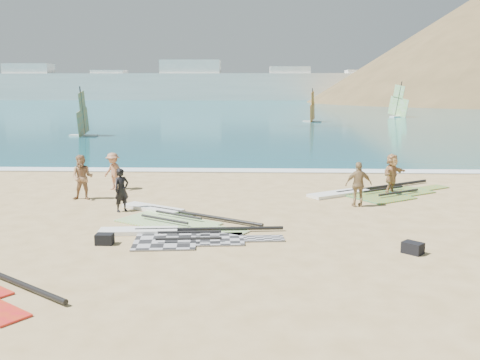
{
  "coord_description": "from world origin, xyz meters",
  "views": [
    {
      "loc": [
        1.19,
        -14.87,
        4.33
      ],
      "look_at": [
        0.48,
        4.0,
        1.0
      ],
      "focal_mm": 40.0,
      "sensor_mm": 36.0,
      "label": 1
    }
  ],
  "objects_px": {
    "rig_grey": "(174,235)",
    "gear_bag_far": "(413,248)",
    "person_wetsuit": "(122,190)",
    "beachgoer_mid": "(113,171)",
    "rig_green": "(169,216)",
    "beachgoer_left": "(82,177)",
    "rig_orange": "(373,193)",
    "gear_bag_near": "(105,239)",
    "beachgoer_right": "(392,174)",
    "beachgoer_back": "(359,184)"
  },
  "relations": [
    {
      "from": "rig_green",
      "to": "gear_bag_near",
      "type": "bearing_deg",
      "value": -81.13
    },
    {
      "from": "rig_orange",
      "to": "gear_bag_far",
      "type": "height_order",
      "value": "gear_bag_far"
    },
    {
      "from": "beachgoer_right",
      "to": "person_wetsuit",
      "type": "bearing_deg",
      "value": 150.72
    },
    {
      "from": "gear_bag_far",
      "to": "beachgoer_back",
      "type": "relative_size",
      "value": 0.31
    },
    {
      "from": "gear_bag_far",
      "to": "beachgoer_back",
      "type": "height_order",
      "value": "beachgoer_back"
    },
    {
      "from": "rig_grey",
      "to": "beachgoer_mid",
      "type": "xyz_separation_m",
      "value": [
        -3.7,
        7.06,
        0.74
      ]
    },
    {
      "from": "gear_bag_near",
      "to": "beachgoer_right",
      "type": "relative_size",
      "value": 0.29
    },
    {
      "from": "beachgoer_back",
      "to": "beachgoer_right",
      "type": "relative_size",
      "value": 1.0
    },
    {
      "from": "rig_orange",
      "to": "gear_bag_far",
      "type": "distance_m",
      "value": 7.9
    },
    {
      "from": "person_wetsuit",
      "to": "beachgoer_mid",
      "type": "distance_m",
      "value": 4.17
    },
    {
      "from": "beachgoer_left",
      "to": "rig_orange",
      "type": "bearing_deg",
      "value": 6.27
    },
    {
      "from": "rig_grey",
      "to": "gear_bag_far",
      "type": "distance_m",
      "value": 6.63
    },
    {
      "from": "rig_orange",
      "to": "beachgoer_left",
      "type": "relative_size",
      "value": 3.64
    },
    {
      "from": "rig_green",
      "to": "gear_bag_near",
      "type": "height_order",
      "value": "gear_bag_near"
    },
    {
      "from": "person_wetsuit",
      "to": "beachgoer_back",
      "type": "relative_size",
      "value": 0.93
    },
    {
      "from": "person_wetsuit",
      "to": "beachgoer_right",
      "type": "bearing_deg",
      "value": -26.37
    },
    {
      "from": "gear_bag_near",
      "to": "beachgoer_back",
      "type": "distance_m",
      "value": 9.35
    },
    {
      "from": "beachgoer_back",
      "to": "rig_orange",
      "type": "bearing_deg",
      "value": -118.13
    },
    {
      "from": "gear_bag_near",
      "to": "beachgoer_left",
      "type": "relative_size",
      "value": 0.27
    },
    {
      "from": "rig_orange",
      "to": "gear_bag_far",
      "type": "relative_size",
      "value": 12.48
    },
    {
      "from": "rig_green",
      "to": "rig_orange",
      "type": "height_order",
      "value": "rig_orange"
    },
    {
      "from": "rig_green",
      "to": "beachgoer_left",
      "type": "xyz_separation_m",
      "value": [
        -3.78,
        2.66,
        0.82
      ]
    },
    {
      "from": "beachgoer_left",
      "to": "beachgoer_mid",
      "type": "distance_m",
      "value": 2.15
    },
    {
      "from": "beachgoer_left",
      "to": "beachgoer_mid",
      "type": "xyz_separation_m",
      "value": [
        0.63,
        2.05,
        -0.08
      ]
    },
    {
      "from": "beachgoer_right",
      "to": "rig_grey",
      "type": "bearing_deg",
      "value": 171.88
    },
    {
      "from": "rig_orange",
      "to": "gear_bag_near",
      "type": "xyz_separation_m",
      "value": [
        -8.89,
        -7.37,
        0.1
      ]
    },
    {
      "from": "gear_bag_far",
      "to": "person_wetsuit",
      "type": "relative_size",
      "value": 0.33
    },
    {
      "from": "rig_grey",
      "to": "gear_bag_far",
      "type": "height_order",
      "value": "gear_bag_far"
    },
    {
      "from": "gear_bag_near",
      "to": "person_wetsuit",
      "type": "bearing_deg",
      "value": 97.48
    },
    {
      "from": "beachgoer_back",
      "to": "beachgoer_left",
      "type": "bearing_deg",
      "value": -9.13
    },
    {
      "from": "gear_bag_near",
      "to": "beachgoer_back",
      "type": "xyz_separation_m",
      "value": [
        7.86,
        5.01,
        0.67
      ]
    },
    {
      "from": "gear_bag_near",
      "to": "beachgoer_mid",
      "type": "bearing_deg",
      "value": 103.51
    },
    {
      "from": "rig_grey",
      "to": "beachgoer_right",
      "type": "distance_m",
      "value": 10.32
    },
    {
      "from": "rig_orange",
      "to": "gear_bag_near",
      "type": "height_order",
      "value": "gear_bag_near"
    },
    {
      "from": "rig_orange",
      "to": "beachgoer_right",
      "type": "relative_size",
      "value": 3.86
    },
    {
      "from": "rig_grey",
      "to": "rig_green",
      "type": "bearing_deg",
      "value": 97.75
    },
    {
      "from": "rig_grey",
      "to": "beachgoer_right",
      "type": "xyz_separation_m",
      "value": [
        7.84,
        6.66,
        0.77
      ]
    },
    {
      "from": "rig_green",
      "to": "beachgoer_mid",
      "type": "distance_m",
      "value": 5.72
    },
    {
      "from": "rig_green",
      "to": "gear_bag_near",
      "type": "xyz_separation_m",
      "value": [
        -1.26,
        -3.16,
        0.1
      ]
    },
    {
      "from": "beachgoer_mid",
      "to": "rig_orange",
      "type": "bearing_deg",
      "value": 32.82
    },
    {
      "from": "rig_grey",
      "to": "beachgoer_back",
      "type": "xyz_separation_m",
      "value": [
        6.05,
        4.2,
        0.77
      ]
    },
    {
      "from": "rig_grey",
      "to": "gear_bag_near",
      "type": "relative_size",
      "value": 11.64
    },
    {
      "from": "rig_grey",
      "to": "gear_bag_far",
      "type": "relative_size",
      "value": 10.88
    },
    {
      "from": "gear_bag_far",
      "to": "beachgoer_left",
      "type": "bearing_deg",
      "value": 149.71
    },
    {
      "from": "rig_green",
      "to": "person_wetsuit",
      "type": "relative_size",
      "value": 3.35
    },
    {
      "from": "rig_grey",
      "to": "rig_orange",
      "type": "xyz_separation_m",
      "value": [
        7.08,
        6.56,
        0.0
      ]
    },
    {
      "from": "gear_bag_far",
      "to": "beachgoer_left",
      "type": "distance_m",
      "value": 12.56
    },
    {
      "from": "person_wetsuit",
      "to": "beachgoer_right",
      "type": "distance_m",
      "value": 10.76
    },
    {
      "from": "rig_green",
      "to": "beachgoer_left",
      "type": "bearing_deg",
      "value": 175.45
    },
    {
      "from": "rig_grey",
      "to": "beachgoer_right",
      "type": "relative_size",
      "value": 3.37
    }
  ]
}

